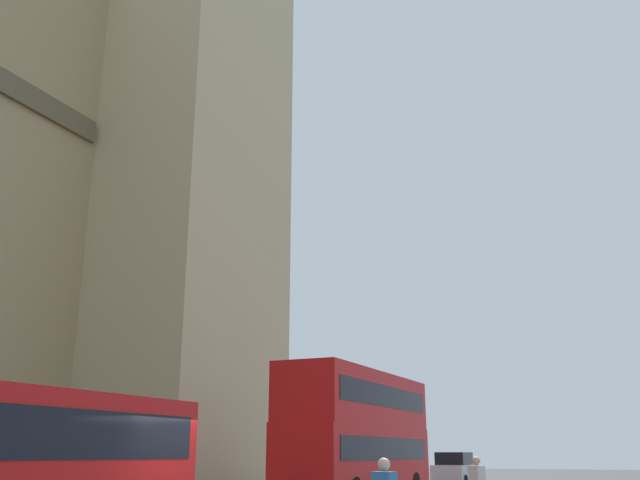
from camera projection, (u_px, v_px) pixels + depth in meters
double_decker_bus at (359, 429)px, 28.51m from camera, size 10.84×2.54×4.90m
sedan_lead at (456, 469)px, 41.34m from camera, size 4.40×1.86×1.85m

